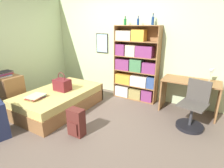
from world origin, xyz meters
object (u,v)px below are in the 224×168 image
(dresser, at_px, (10,93))
(handbag, at_px, (62,85))
(bottle_green, at_px, (125,22))
(magazine_pile_on_dresser, at_px, (3,74))
(desk_chair, at_px, (192,113))
(bookcase, at_px, (135,67))
(bed, at_px, (60,100))
(bottle_clear, at_px, (153,21))
(bottle_brown, at_px, (138,22))
(backpack, at_px, (76,123))
(book_stack_on_bed, at_px, (36,97))
(desk, at_px, (190,91))
(desk_lamp, at_px, (212,72))

(dresser, bearing_deg, handbag, 30.32)
(dresser, bearing_deg, bottle_green, 45.88)
(magazine_pile_on_dresser, distance_m, desk_chair, 3.87)
(magazine_pile_on_dresser, bearing_deg, handbag, 30.92)
(bookcase, bearing_deg, bottle_green, -179.04)
(bottle_green, xyz_separation_m, desk_chair, (1.74, -0.70, -1.58))
(dresser, relative_size, bottle_green, 3.86)
(desk_chair, bearing_deg, magazine_pile_on_dresser, -161.06)
(bed, bearing_deg, handbag, 54.56)
(bottle_clear, bearing_deg, bottle_brown, -169.37)
(bottle_clear, bearing_deg, bookcase, -172.53)
(bottle_clear, height_order, backpack, bottle_clear)
(book_stack_on_bed, xyz_separation_m, desk_chair, (2.71, 1.20, -0.18))
(desk, bearing_deg, dresser, -152.47)
(bottle_brown, bearing_deg, book_stack_on_bed, -124.37)
(desk, xyz_separation_m, desk_chair, (0.15, -0.59, -0.22))
(backpack, bearing_deg, dresser, 178.81)
(bookcase, height_order, desk_lamp, bookcase)
(bottle_brown, relative_size, desk_chair, 0.22)
(bottle_brown, relative_size, bottle_clear, 0.80)
(handbag, relative_size, bottle_clear, 1.66)
(handbag, xyz_separation_m, bottle_clear, (1.48, 1.37, 1.32))
(dresser, bearing_deg, bed, 28.72)
(bottle_brown, distance_m, desk, 1.86)
(bottle_brown, xyz_separation_m, bottle_clear, (0.32, 0.06, 0.02))
(book_stack_on_bed, bearing_deg, bookcase, 56.58)
(handbag, distance_m, bookcase, 1.75)
(desk_chair, bearing_deg, bottle_green, 157.97)
(magazine_pile_on_dresser, relative_size, desk, 0.31)
(desk_chair, bearing_deg, bookcase, 153.98)
(dresser, height_order, desk_chair, desk_chair)
(bookcase, bearing_deg, desk, -5.33)
(bookcase, height_order, bottle_clear, bottle_clear)
(bottle_brown, height_order, desk_lamp, bottle_brown)
(book_stack_on_bed, bearing_deg, bed, 80.40)
(bottle_green, distance_m, bottle_brown, 0.32)
(backpack, bearing_deg, bottle_clear, 74.44)
(bookcase, height_order, bottle_brown, bottle_brown)
(bottle_green, bearing_deg, desk_lamp, -3.02)
(handbag, bearing_deg, book_stack_on_bed, -102.73)
(desk_chair, bearing_deg, handbag, -166.59)
(bed, relative_size, book_stack_on_bed, 4.73)
(bookcase, relative_size, bottle_green, 9.13)
(handbag, distance_m, backpack, 1.16)
(desk, xyz_separation_m, backpack, (-1.51, -1.83, -0.26))
(book_stack_on_bed, distance_m, bookcase, 2.31)
(book_stack_on_bed, bearing_deg, desk_chair, 23.85)
(bottle_brown, bearing_deg, desk_chair, -26.19)
(bottle_clear, bearing_deg, desk_lamp, -6.75)
(dresser, relative_size, desk_chair, 0.87)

